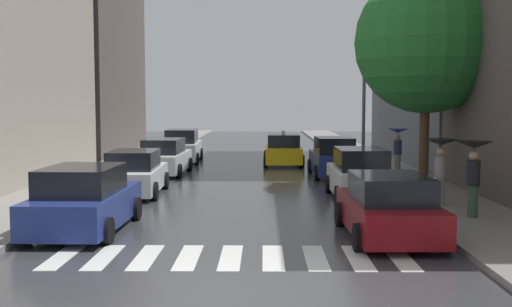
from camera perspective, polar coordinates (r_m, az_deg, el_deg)
name	(u,v)px	position (r m, az deg, el deg)	size (l,w,h in m)	color
ground_plane	(251,162)	(34.39, -0.49, -0.81)	(28.00, 72.00, 0.04)	#37373A
sidewalk_left	(133,160)	(35.12, -11.16, -0.63)	(3.00, 72.00, 0.15)	gray
sidewalk_right	(368,161)	(34.86, 10.25, -0.66)	(3.00, 72.00, 0.15)	gray
crosswalk_stripes	(231,258)	(13.39, -2.33, -9.49)	(7.65, 2.20, 0.01)	silver
building_left_mid	(77,12)	(41.63, -16.03, 12.33)	(6.00, 12.86, 17.88)	#564C47
parked_car_left_nearest	(84,201)	(16.48, -15.46, -4.20)	(2.23, 4.59, 1.68)	navy
parked_car_left_second	(135,174)	(22.56, -11.04, -1.84)	(2.09, 4.40, 1.60)	silver
parked_car_left_third	(165,158)	(28.70, -8.37, -0.38)	(2.14, 4.61, 1.64)	silver
parked_car_left_fourth	(182,147)	(34.62, -6.76, 0.62)	(2.14, 4.84, 1.81)	silver
parked_car_right_nearest	(389,208)	(15.44, 12.05, -4.91)	(2.19, 4.44, 1.56)	maroon
parked_car_right_second	(360,175)	(21.44, 9.48, -2.00)	(2.01, 4.34, 1.75)	silver
parked_car_right_third	(333,158)	(27.82, 7.10, -0.43)	(2.06, 4.22, 1.76)	navy
taxi_midroad	(283,150)	(32.85, 2.51, 0.29)	(2.10, 4.37, 1.81)	yellow
pedestrian_foreground	(398,141)	(28.49, 12.86, 1.12)	(0.96, 0.96, 1.97)	gray
pedestrian_near_tree	(474,161)	(17.93, 19.31, -0.70)	(1.04, 1.04, 2.10)	#38513D
pedestrian_far_side	(441,156)	(19.83, 16.55, -0.20)	(1.09, 1.09, 2.03)	gray
street_tree_right	(426,42)	(24.33, 15.32, 9.81)	(5.34, 5.34, 8.05)	#513823
lamp_post_right	(364,90)	(30.58, 9.86, 5.79)	(0.60, 0.28, 6.46)	#595B60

